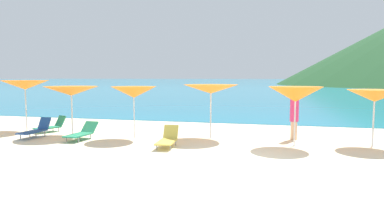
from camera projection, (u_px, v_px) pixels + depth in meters
name	position (u px, v px, depth m)	size (l,w,h in m)	color
ground_plane	(260.00, 123.00, 19.88)	(50.00, 100.00, 0.30)	beige
ocean_water	(280.00, 81.00, 230.34)	(650.00, 440.00, 0.02)	teal
umbrella_1	(25.00, 85.00, 15.97)	(2.29, 2.29, 2.35)	silver
umbrella_2	(71.00, 91.00, 14.61)	(2.26, 2.26, 2.11)	silver
umbrella_3	(134.00, 92.00, 13.94)	(1.96, 1.96, 2.12)	silver
umbrella_4	(211.00, 89.00, 13.98)	(2.27, 2.27, 2.19)	silver
umbrella_5	(295.00, 94.00, 12.35)	(2.05, 2.05, 2.16)	silver
umbrella_6	(375.00, 96.00, 12.27)	(1.88, 1.88, 2.05)	silver
lounge_chair_0	(82.00, 132.00, 13.79)	(0.68, 1.62, 0.65)	#268C66
lounge_chair_4	(51.00, 126.00, 15.78)	(1.06, 1.47, 0.70)	#268C66
lounge_chair_5	(168.00, 139.00, 12.37)	(0.68, 1.53, 0.71)	#D8BF4C
lounge_chair_6	(36.00, 129.00, 14.34)	(0.57, 1.53, 0.76)	#1E478C
beachgoer_1	(294.00, 114.00, 13.71)	(0.34, 0.34, 1.92)	#DBAA84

